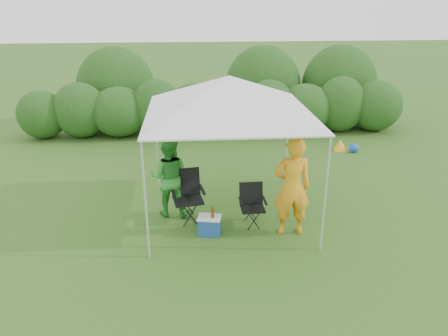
{
  "coord_description": "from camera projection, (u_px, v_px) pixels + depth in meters",
  "views": [
    {
      "loc": [
        -0.73,
        -7.48,
        4.22
      ],
      "look_at": [
        -0.1,
        0.4,
        1.05
      ],
      "focal_mm": 35.0,
      "sensor_mm": 36.0,
      "label": 1
    }
  ],
  "objects": [
    {
      "name": "man",
      "position": [
        292.0,
        187.0,
        7.94
      ],
      "size": [
        0.69,
        0.46,
        1.89
      ],
      "primitive_type": "imported",
      "rotation": [
        0.0,
        0.0,
        3.15
      ],
      "color": "orange",
      "rests_on": "ground"
    },
    {
      "name": "woman",
      "position": [
        169.0,
        177.0,
        8.68
      ],
      "size": [
        0.89,
        0.74,
        1.66
      ],
      "primitive_type": "imported",
      "rotation": [
        0.0,
        0.0,
        2.99
      ],
      "color": "green",
      "rests_on": "ground"
    },
    {
      "name": "bottle",
      "position": [
        213.0,
        212.0,
        8.03
      ],
      "size": [
        0.06,
        0.06,
        0.23
      ],
      "primitive_type": "cylinder",
      "color": "#592D0C",
      "rests_on": "cooler"
    },
    {
      "name": "cooler",
      "position": [
        209.0,
        225.0,
        8.17
      ],
      "size": [
        0.48,
        0.39,
        0.36
      ],
      "rotation": [
        0.0,
        0.0,
        -0.19
      ],
      "color": "#1F4A8F",
      "rests_on": "ground"
    },
    {
      "name": "lawn_toy",
      "position": [
        344.0,
        146.0,
        12.54
      ],
      "size": [
        0.65,
        0.54,
        0.32
      ],
      "color": "yellow",
      "rests_on": "ground"
    },
    {
      "name": "chair_right",
      "position": [
        252.0,
        202.0,
        8.47
      ],
      "size": [
        0.52,
        0.47,
        0.82
      ],
      "rotation": [
        0.0,
        0.0,
        0.03
      ],
      "color": "black",
      "rests_on": "ground"
    },
    {
      "name": "ground",
      "position": [
        231.0,
        225.0,
        8.55
      ],
      "size": [
        70.0,
        70.0,
        0.0
      ],
      "primitive_type": "plane",
      "color": "#396420"
    },
    {
      "name": "chair_left",
      "position": [
        187.0,
        192.0,
        8.62
      ],
      "size": [
        0.69,
        0.65,
        1.01
      ],
      "rotation": [
        0.0,
        0.0,
        0.16
      ],
      "color": "black",
      "rests_on": "ground"
    },
    {
      "name": "hedge",
      "position": [
        218.0,
        109.0,
        13.8
      ],
      "size": [
        12.2,
        1.53,
        1.8
      ],
      "color": "#245119",
      "rests_on": "ground"
    },
    {
      "name": "canopy",
      "position": [
        229.0,
        95.0,
        8.1
      ],
      "size": [
        3.1,
        3.1,
        2.83
      ],
      "color": "silver",
      "rests_on": "ground"
    }
  ]
}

